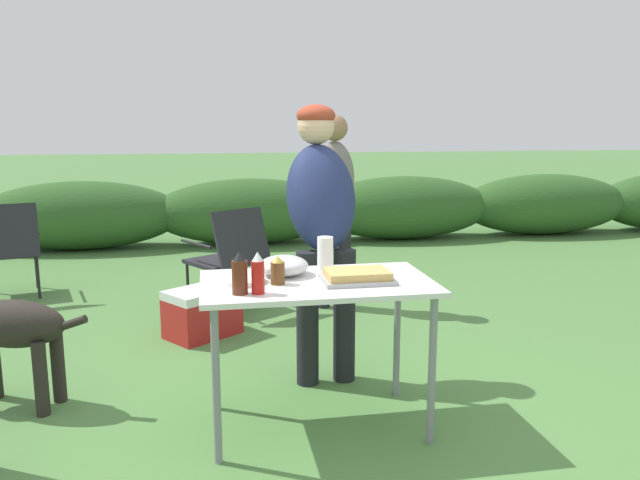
# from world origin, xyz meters

# --- Properties ---
(ground_plane) EXTENTS (60.00, 60.00, 0.00)m
(ground_plane) POSITION_xyz_m (0.00, 0.00, 0.00)
(ground_plane) COLOR #4C7A3D
(shrub_hedge) EXTENTS (14.40, 0.90, 0.81)m
(shrub_hedge) POSITION_xyz_m (0.00, 4.89, 0.41)
(shrub_hedge) COLOR #2D5623
(shrub_hedge) RESTS_ON ground
(folding_table) EXTENTS (1.10, 0.64, 0.74)m
(folding_table) POSITION_xyz_m (0.00, 0.00, 0.66)
(folding_table) COLOR silver
(folding_table) RESTS_ON ground
(food_tray) EXTENTS (0.34, 0.24, 0.06)m
(food_tray) POSITION_xyz_m (0.18, -0.05, 0.77)
(food_tray) COLOR #9E9EA3
(food_tray) RESTS_ON folding_table
(plate_stack) EXTENTS (0.21, 0.21, 0.02)m
(plate_stack) POSITION_xyz_m (-0.35, 0.02, 0.75)
(plate_stack) COLOR white
(plate_stack) RESTS_ON folding_table
(mixing_bowl) EXTENTS (0.24, 0.24, 0.10)m
(mixing_bowl) POSITION_xyz_m (-0.14, 0.14, 0.79)
(mixing_bowl) COLOR silver
(mixing_bowl) RESTS_ON folding_table
(paper_cup_stack) EXTENTS (0.08, 0.08, 0.18)m
(paper_cup_stack) POSITION_xyz_m (0.07, 0.18, 0.83)
(paper_cup_stack) COLOR white
(paper_cup_stack) RESTS_ON folding_table
(beer_bottle) EXTENTS (0.07, 0.07, 0.13)m
(beer_bottle) POSITION_xyz_m (-0.19, -0.03, 0.80)
(beer_bottle) COLOR brown
(beer_bottle) RESTS_ON folding_table
(ketchup_bottle) EXTENTS (0.06, 0.06, 0.19)m
(ketchup_bottle) POSITION_xyz_m (-0.29, -0.18, 0.83)
(ketchup_bottle) COLOR red
(ketchup_bottle) RESTS_ON folding_table
(bbq_sauce_bottle) EXTENTS (0.07, 0.07, 0.19)m
(bbq_sauce_bottle) POSITION_xyz_m (-0.37, -0.17, 0.83)
(bbq_sauce_bottle) COLOR #562314
(bbq_sauce_bottle) RESTS_ON folding_table
(standing_person_in_red_jacket) EXTENTS (0.43, 0.53, 1.59)m
(standing_person_in_red_jacket) POSITION_xyz_m (0.14, 0.63, 0.98)
(standing_person_in_red_jacket) COLOR black
(standing_person_in_red_jacket) RESTS_ON ground
(standing_person_in_olive_jacket) EXTENTS (0.33, 0.25, 1.55)m
(standing_person_in_olive_jacket) POSITION_xyz_m (0.49, 1.99, 0.94)
(standing_person_in_olive_jacket) COLOR black
(standing_person_in_olive_jacket) RESTS_ON ground
(dog) EXTENTS (0.88, 0.41, 0.64)m
(dog) POSITION_xyz_m (-1.57, 0.51, 0.43)
(dog) COLOR #28231E
(dog) RESTS_ON ground
(camp_chair_green_behind_table) EXTENTS (0.71, 0.75, 0.83)m
(camp_chair_green_behind_table) POSITION_xyz_m (-0.35, 2.04, 0.47)
(camp_chair_green_behind_table) COLOR #232328
(camp_chair_green_behind_table) RESTS_ON ground
(camp_chair_near_hedge) EXTENTS (0.61, 0.69, 0.83)m
(camp_chair_near_hedge) POSITION_xyz_m (-2.17, 2.71, 0.47)
(camp_chair_near_hedge) COLOR #232328
(camp_chair_near_hedge) RESTS_ON ground
(cooler_box) EXTENTS (0.58, 0.54, 0.34)m
(cooler_box) POSITION_xyz_m (-0.56, 1.46, 0.17)
(cooler_box) COLOR #B21E1E
(cooler_box) RESTS_ON ground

